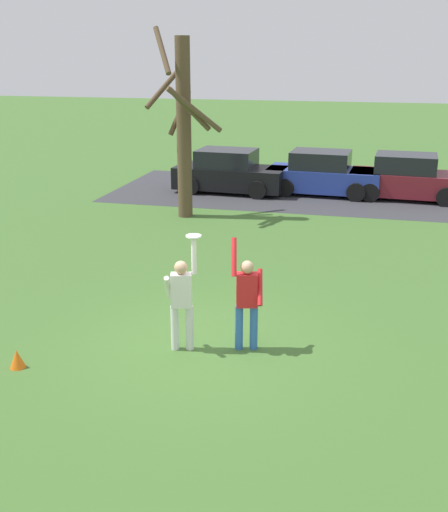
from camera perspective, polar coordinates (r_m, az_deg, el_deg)
name	(u,v)px	position (r m, az deg, el deg)	size (l,w,h in m)	color
ground_plane	(204,346)	(11.33, -1.86, -8.18)	(120.00, 120.00, 0.00)	#426B2D
person_catcher	(182,298)	(10.83, -3.90, -3.82)	(0.57, 0.48, 2.08)	silver
person_defender	(247,297)	(10.82, 2.09, -3.81)	(0.61, 0.53, 2.04)	#3366B7
frisbee_disc	(194,236)	(10.46, -2.80, 1.84)	(0.26, 0.26, 0.02)	white
parked_car_black	(230,173)	(23.60, 0.51, 7.62)	(4.19, 2.20, 1.59)	black
parked_car_blue	(323,175)	(23.51, 9.03, 7.36)	(4.19, 2.20, 1.59)	#233893
parked_car_maroon	(408,179)	(23.42, 16.44, 6.81)	(4.19, 2.20, 1.59)	maroon
parking_strip	(323,194)	(23.58, 9.01, 5.60)	(15.62, 6.40, 0.01)	#38383D
bare_tree_tall	(183,124)	(19.63, -3.77, 11.98)	(2.47, 2.47, 5.78)	brown
field_cone_orange	(17,359)	(11.08, -18.38, -8.91)	(0.26, 0.26, 0.32)	orange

